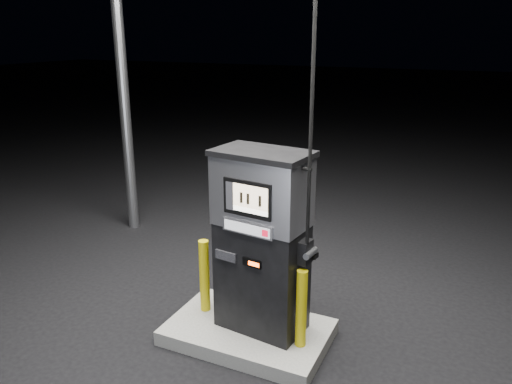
% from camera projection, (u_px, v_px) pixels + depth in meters
% --- Properties ---
extents(ground, '(80.00, 80.00, 0.00)m').
position_uv_depth(ground, '(248.00, 338.00, 5.09)').
color(ground, black).
rests_on(ground, ground).
extents(pump_island, '(1.60, 1.00, 0.15)m').
position_uv_depth(pump_island, '(248.00, 332.00, 5.06)').
color(pump_island, '#5F5F5A').
rests_on(pump_island, ground).
extents(fuel_dispenser, '(1.03, 0.64, 3.76)m').
position_uv_depth(fuel_dispenser, '(262.00, 241.00, 4.76)').
color(fuel_dispenser, black).
rests_on(fuel_dispenser, pump_island).
extents(bollard_left, '(0.14, 0.14, 0.79)m').
position_uv_depth(bollard_left, '(205.00, 276.00, 5.22)').
color(bollard_left, '#C5B10A').
rests_on(bollard_left, pump_island).
extents(bollard_right, '(0.13, 0.13, 0.78)m').
position_uv_depth(bollard_right, '(301.00, 309.00, 4.62)').
color(bollard_right, '#C5B10A').
rests_on(bollard_right, pump_island).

